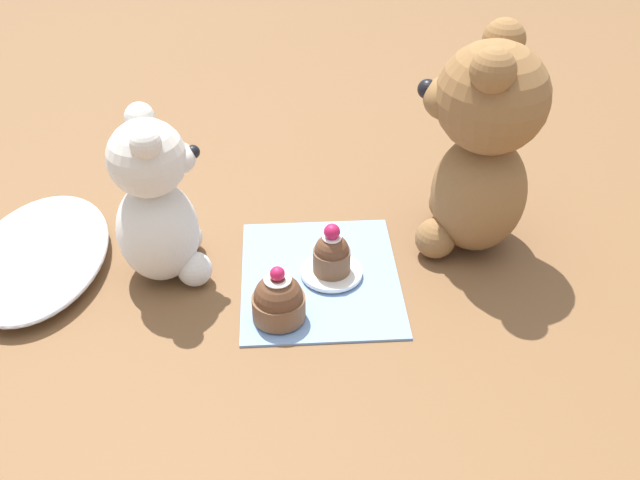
{
  "coord_description": "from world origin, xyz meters",
  "views": [
    {
      "loc": [
        -0.7,
        0.04,
        0.56
      ],
      "look_at": [
        0.0,
        0.0,
        0.06
      ],
      "focal_mm": 42.0,
      "sensor_mm": 36.0,
      "label": 1
    }
  ],
  "objects_px": {
    "saucer_plate": "(332,272)",
    "cupcake_near_tan_bear": "(332,254)",
    "teddy_bear_cream": "(157,205)",
    "teddy_bear_tan": "(482,146)",
    "cupcake_near_cream_bear": "(278,300)"
  },
  "relations": [
    {
      "from": "teddy_bear_tan",
      "to": "teddy_bear_cream",
      "type": "bearing_deg",
      "value": -62.32
    },
    {
      "from": "teddy_bear_tan",
      "to": "cupcake_near_tan_bear",
      "type": "height_order",
      "value": "teddy_bear_tan"
    },
    {
      "from": "saucer_plate",
      "to": "cupcake_near_tan_bear",
      "type": "bearing_deg",
      "value": 0.0
    },
    {
      "from": "teddy_bear_cream",
      "to": "teddy_bear_tan",
      "type": "xyz_separation_m",
      "value": [
        0.04,
        -0.38,
        0.04
      ]
    },
    {
      "from": "saucer_plate",
      "to": "cupcake_near_tan_bear",
      "type": "distance_m",
      "value": 0.03
    },
    {
      "from": "cupcake_near_tan_bear",
      "to": "cupcake_near_cream_bear",
      "type": "bearing_deg",
      "value": 138.3
    },
    {
      "from": "teddy_bear_cream",
      "to": "cupcake_near_cream_bear",
      "type": "relative_size",
      "value": 3.05
    },
    {
      "from": "saucer_plate",
      "to": "cupcake_near_tan_bear",
      "type": "relative_size",
      "value": 1.12
    },
    {
      "from": "cupcake_near_cream_bear",
      "to": "cupcake_near_tan_bear",
      "type": "relative_size",
      "value": 1.04
    },
    {
      "from": "cupcake_near_tan_bear",
      "to": "saucer_plate",
      "type": "bearing_deg",
      "value": 180.0
    },
    {
      "from": "cupcake_near_cream_bear",
      "to": "cupcake_near_tan_bear",
      "type": "distance_m",
      "value": 0.1
    },
    {
      "from": "teddy_bear_tan",
      "to": "cupcake_near_cream_bear",
      "type": "bearing_deg",
      "value": -39.13
    },
    {
      "from": "cupcake_near_cream_bear",
      "to": "cupcake_near_tan_bear",
      "type": "height_order",
      "value": "cupcake_near_tan_bear"
    },
    {
      "from": "teddy_bear_cream",
      "to": "teddy_bear_tan",
      "type": "relative_size",
      "value": 0.76
    },
    {
      "from": "cupcake_near_tan_bear",
      "to": "teddy_bear_tan",
      "type": "bearing_deg",
      "value": -70.42
    }
  ]
}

